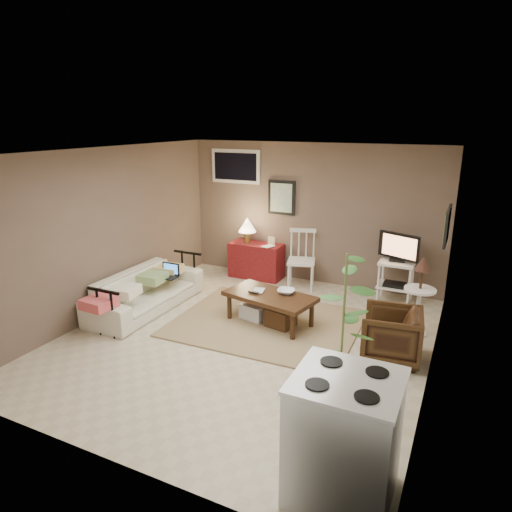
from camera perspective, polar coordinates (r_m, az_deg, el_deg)
The scene contains 20 objects.
floor at distance 6.10m, azimuth -1.20°, elevation -10.21°, with size 5.00×5.00×0.00m, color #C1B293.
art_back at distance 8.03m, azimuth 3.22°, elevation 7.29°, with size 0.50×0.03×0.60m, color black.
art_right at distance 6.03m, azimuth 22.81°, elevation 3.52°, with size 0.03×0.60×0.45m, color black.
window at distance 8.34m, azimuth -2.55°, elevation 11.13°, with size 0.96×0.03×0.60m, color silver.
rug at distance 6.49m, azimuth 1.31°, elevation -8.35°, with size 2.50×2.00×0.02m, color #937E55.
coffee_table at distance 6.39m, azimuth 1.66°, elevation -6.31°, with size 1.34×0.88×0.47m.
sofa at distance 7.03m, azimuth -13.64°, elevation -3.51°, with size 1.98×0.58×0.77m, color beige.
sofa_pillows at distance 6.81m, azimuth -14.58°, elevation -3.46°, with size 0.38×1.88×0.13m, color #F8F3CD, non-canonical shape.
sofa_end_rails at distance 6.98m, azimuth -12.88°, elevation -4.08°, with size 0.53×1.98×0.66m, color black, non-canonical shape.
laptop at distance 7.14m, azimuth -10.81°, elevation -2.07°, with size 0.30×0.22×0.21m.
red_console at distance 8.21m, azimuth -0.07°, elevation -0.14°, with size 0.95×0.42×1.10m.
spindle_chair at distance 7.72m, azimuth 5.69°, elevation -0.66°, with size 0.55×0.55×0.99m.
tv_stand at distance 7.35m, azimuth 17.18°, elevation -1.26°, with size 0.63×0.43×1.11m.
side_table at distance 6.31m, azimuth 19.86°, elevation -3.69°, with size 0.40×0.40×1.08m.
armchair at distance 5.71m, azimuth 16.56°, elevation -9.09°, with size 0.66×0.62×0.68m, color black.
potted_plant at distance 4.58m, azimuth 10.84°, elevation -8.35°, with size 0.40×0.40×1.59m.
stove at distance 3.70m, azimuth 10.94°, elevation -21.40°, with size 0.77×0.72×1.01m.
bowl at distance 6.32m, azimuth 3.79°, elevation -3.67°, with size 0.24×0.06×0.24m, color #3A2310.
book_table at distance 6.41m, azimuth -0.35°, elevation -3.47°, with size 0.15×0.02×0.21m, color #3A2310.
book_console at distance 7.95m, azimuth 1.17°, elevation 1.97°, with size 0.16×0.02×0.21m, color #3A2310.
Camera 1 is at (2.46, -4.85, 2.76)m, focal length 32.00 mm.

